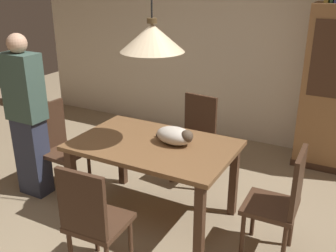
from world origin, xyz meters
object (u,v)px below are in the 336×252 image
at_px(chair_near_front, 92,219).
at_px(cat_sleeping, 176,136).
at_px(pendant_lamp, 152,37).
at_px(person_standing, 27,118).
at_px(dining_table, 154,154).
at_px(chair_left_side, 59,143).
at_px(chair_right_side, 281,200).
at_px(chair_far_back, 195,135).

bearing_deg(chair_near_front, cat_sleeping, 80.08).
height_order(chair_near_front, pendant_lamp, pendant_lamp).
distance_m(chair_near_front, person_standing, 1.52).
bearing_deg(chair_near_front, dining_table, 90.28).
relative_size(chair_left_side, chair_right_side, 1.00).
distance_m(chair_left_side, person_standing, 0.41).
height_order(chair_right_side, cat_sleeping, chair_right_side).
xyz_separation_m(chair_left_side, cat_sleeping, (1.30, 0.08, 0.32)).
xyz_separation_m(chair_far_back, chair_near_front, (-0.00, -1.76, 0.00)).
xyz_separation_m(dining_table, person_standing, (-1.31, -0.19, 0.17)).
relative_size(chair_right_side, person_standing, 0.57).
xyz_separation_m(chair_far_back, chair_right_side, (1.12, -0.88, 0.00)).
xyz_separation_m(dining_table, chair_left_side, (-1.13, 0.00, -0.14)).
relative_size(chair_left_side, person_standing, 0.57).
bearing_deg(dining_table, person_standing, -171.70).
bearing_deg(dining_table, chair_near_front, -89.72).
bearing_deg(cat_sleeping, person_standing, -169.60).
relative_size(dining_table, pendant_lamp, 1.08).
bearing_deg(dining_table, cat_sleeping, 25.24).
bearing_deg(pendant_lamp, cat_sleeping, 25.24).
bearing_deg(person_standing, chair_near_front, -27.57).
distance_m(chair_near_front, chair_right_side, 1.43).
xyz_separation_m(chair_near_front, cat_sleeping, (0.17, 0.96, 0.32)).
relative_size(chair_far_back, pendant_lamp, 0.72).
distance_m(dining_table, chair_right_side, 1.14).
height_order(cat_sleeping, pendant_lamp, pendant_lamp).
xyz_separation_m(chair_far_back, chair_left_side, (-1.14, -0.87, 0.00)).
relative_size(chair_far_back, chair_right_side, 1.00).
relative_size(chair_left_side, chair_near_front, 1.00).
relative_size(chair_left_side, cat_sleeping, 2.38).
distance_m(chair_far_back, pendant_lamp, 1.45).
bearing_deg(cat_sleeping, dining_table, -154.76).
distance_m(dining_table, cat_sleeping, 0.26).
relative_size(cat_sleeping, person_standing, 0.24).
relative_size(chair_far_back, chair_left_side, 1.00).
bearing_deg(chair_far_back, chair_near_front, -90.11).
height_order(chair_right_side, pendant_lamp, pendant_lamp).
xyz_separation_m(chair_far_back, pendant_lamp, (-0.01, -0.88, 1.15)).
height_order(chair_far_back, chair_near_front, same).
bearing_deg(person_standing, dining_table, 8.30).
relative_size(chair_near_front, pendant_lamp, 0.72).
height_order(chair_near_front, person_standing, person_standing).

